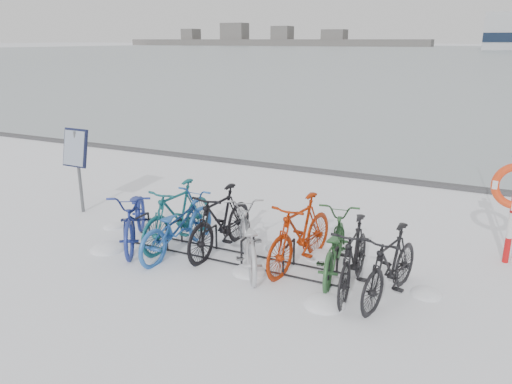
{
  "coord_description": "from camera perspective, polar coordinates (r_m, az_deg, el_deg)",
  "views": [
    {
      "loc": [
        3.76,
        -6.67,
        3.49
      ],
      "look_at": [
        0.22,
        0.6,
        1.01
      ],
      "focal_mm": 35.0,
      "sensor_mm": 36.0,
      "label": 1
    }
  ],
  "objects": [
    {
      "name": "bike_6",
      "position": [
        7.78,
        8.88,
        -5.81
      ],
      "size": [
        0.96,
        1.96,
        0.98
      ],
      "primitive_type": "imported",
      "rotation": [
        0.0,
        0.0,
        3.31
      ],
      "color": "#2B572E",
      "rests_on": "ground"
    },
    {
      "name": "shoreline",
      "position": [
        294.84,
        0.77,
        16.92
      ],
      "size": [
        180.0,
        12.0,
        9.5
      ],
      "color": "#515151",
      "rests_on": "ground"
    },
    {
      "name": "bike_rack",
      "position": [
        8.34,
        -3.17,
        -6.33
      ],
      "size": [
        4.0,
        0.48,
        0.46
      ],
      "color": "black",
      "rests_on": "ground"
    },
    {
      "name": "ground",
      "position": [
        8.41,
        -3.15,
        -7.46
      ],
      "size": [
        900.0,
        900.0,
        0.0
      ],
      "primitive_type": "plane",
      "color": "white",
      "rests_on": "ground"
    },
    {
      "name": "bike_5",
      "position": [
        7.95,
        5.09,
        -4.44
      ],
      "size": [
        0.85,
        2.0,
        1.17
      ],
      "primitive_type": "imported",
      "rotation": [
        0.0,
        0.0,
        -0.16
      ],
      "color": "#9C2606",
      "rests_on": "ground"
    },
    {
      "name": "quay_edge",
      "position": [
        13.56,
        9.03,
        2.16
      ],
      "size": [
        400.0,
        0.25,
        0.1
      ],
      "primitive_type": "cube",
      "color": "#3F3F42",
      "rests_on": "ground"
    },
    {
      "name": "ice_sheet",
      "position": [
        161.75,
        25.48,
        14.24
      ],
      "size": [
        400.0,
        298.0,
        0.02
      ],
      "primitive_type": "cube",
      "color": "#A6B3BB",
      "rests_on": "ground"
    },
    {
      "name": "info_board",
      "position": [
        10.81,
        -19.88,
        4.23
      ],
      "size": [
        0.59,
        0.24,
        1.77
      ],
      "rotation": [
        0.0,
        0.0,
        -0.02
      ],
      "color": "#595B5E",
      "rests_on": "ground"
    },
    {
      "name": "bike_8",
      "position": [
        7.19,
        15.13,
        -7.85
      ],
      "size": [
        0.85,
        1.83,
        1.06
      ],
      "primitive_type": "imported",
      "rotation": [
        0.0,
        0.0,
        -0.21
      ],
      "color": "black",
      "rests_on": "ground"
    },
    {
      "name": "bike_0",
      "position": [
        9.04,
        -13.62,
        -2.51
      ],
      "size": [
        1.64,
        2.11,
        1.06
      ],
      "primitive_type": "imported",
      "rotation": [
        0.0,
        0.0,
        0.54
      ],
      "color": "navy",
      "rests_on": "ground"
    },
    {
      "name": "bike_4",
      "position": [
        7.92,
        -1.02,
        -5.13
      ],
      "size": [
        1.58,
        1.95,
        0.99
      ],
      "primitive_type": "imported",
      "rotation": [
        0.0,
        0.0,
        3.72
      ],
      "color": "#B3B5BB",
      "rests_on": "ground"
    },
    {
      "name": "snow_drifts",
      "position": [
        8.18,
        -1.5,
        -8.16
      ],
      "size": [
        6.28,
        2.02,
        0.21
      ],
      "color": "white",
      "rests_on": "ground"
    },
    {
      "name": "bike_3",
      "position": [
        8.46,
        -4.07,
        -3.11
      ],
      "size": [
        0.65,
        1.94,
        1.15
      ],
      "primitive_type": "imported",
      "rotation": [
        0.0,
        0.0,
        -0.06
      ],
      "color": "black",
      "rests_on": "ground"
    },
    {
      "name": "bike_2",
      "position": [
        8.53,
        -9.02,
        -3.57
      ],
      "size": [
        0.79,
        1.98,
        1.02
      ],
      "primitive_type": "imported",
      "rotation": [
        0.0,
        0.0,
        3.09
      ],
      "color": "#265DB1",
      "rests_on": "ground"
    },
    {
      "name": "bike_1",
      "position": [
        8.84,
        -8.93,
        -2.38
      ],
      "size": [
        0.68,
        1.94,
        1.15
      ],
      "primitive_type": "imported",
      "rotation": [
        0.0,
        0.0,
        -0.07
      ],
      "color": "#14565D",
      "rests_on": "ground"
    },
    {
      "name": "bike_7",
      "position": [
        7.31,
        11.1,
        -7.07
      ],
      "size": [
        0.61,
        1.82,
        1.08
      ],
      "primitive_type": "imported",
      "rotation": [
        0.0,
        0.0,
        0.06
      ],
      "color": "black",
      "rests_on": "ground"
    }
  ]
}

